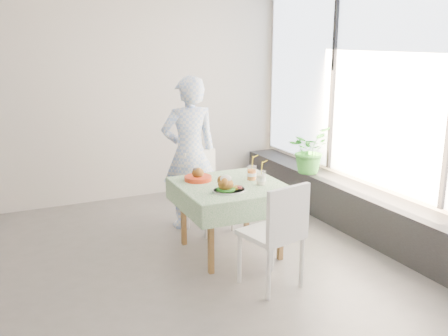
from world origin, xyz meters
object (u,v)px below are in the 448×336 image
cafe_table (230,210)px  diner (189,153)px  chair_near (272,254)px  juice_cup_orange (252,173)px  chair_far (209,206)px  potted_plant (309,150)px  main_dish (227,186)px

cafe_table → diner: bearing=96.3°
chair_near → juice_cup_orange: juice_cup_orange is taller
chair_far → diner: bearing=127.2°
cafe_table → potted_plant: potted_plant is taller
chair_near → juice_cup_orange: bearing=73.4°
cafe_table → chair_far: 0.70m
diner → potted_plant: size_ratio=2.97×
cafe_table → diner: diner is taller
chair_far → diner: diner is taller
cafe_table → chair_near: bearing=-89.4°
chair_near → potted_plant: (1.49, 1.61, 0.50)m
potted_plant → chair_far: bearing=-175.7°
juice_cup_orange → potted_plant: size_ratio=0.50×
main_dish → diner: bearing=87.7°
diner → juice_cup_orange: 0.92m
chair_far → main_dish: (-0.20, -0.90, 0.52)m
chair_far → diner: size_ratio=0.51×
cafe_table → main_dish: size_ratio=3.21×
chair_far → main_dish: bearing=-102.5°
cafe_table → potted_plant: size_ratio=1.77×
potted_plant → juice_cup_orange: bearing=-149.0°
diner → juice_cup_orange: diner is taller
diner → main_dish: size_ratio=5.40×
cafe_table → chair_near: (0.01, -0.83, -0.16)m
chair_far → main_dish: 1.06m
chair_far → chair_near: 1.50m
chair_far → diner: 0.66m
cafe_table → potted_plant: (1.50, 0.79, 0.34)m
chair_near → diner: bearing=93.6°
chair_near → potted_plant: 2.25m
chair_near → diner: (-0.11, 1.71, 0.59)m
cafe_table → juice_cup_orange: size_ratio=3.54×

